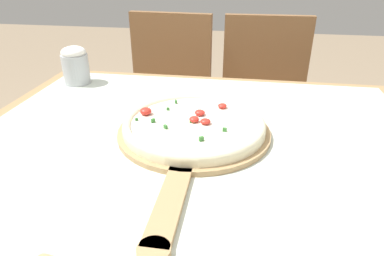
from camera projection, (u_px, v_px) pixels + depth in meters
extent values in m
cube|color=#A87F51|center=(192.00, 158.00, 0.75)|extent=(1.12, 1.03, 0.03)
cylinder|color=#A87F51|center=(87.00, 164.00, 1.39)|extent=(0.06, 0.06, 0.70)
cylinder|color=#A87F51|center=(349.00, 188.00, 1.25)|extent=(0.06, 0.06, 0.70)
cube|color=silver|center=(192.00, 151.00, 0.74)|extent=(1.04, 0.95, 0.00)
cylinder|color=tan|center=(194.00, 131.00, 0.81)|extent=(0.36, 0.36, 0.01)
cube|color=tan|center=(170.00, 202.00, 0.58)|extent=(0.04, 0.22, 0.01)
cylinder|color=tan|center=(154.00, 251.00, 0.48)|extent=(0.05, 0.05, 0.01)
cylinder|color=beige|center=(194.00, 126.00, 0.80)|extent=(0.33, 0.33, 0.02)
torus|color=beige|center=(194.00, 123.00, 0.80)|extent=(0.33, 0.33, 0.02)
cylinder|color=white|center=(194.00, 122.00, 0.80)|extent=(0.29, 0.29, 0.00)
ellipsoid|color=red|center=(194.00, 119.00, 0.79)|extent=(0.02, 0.02, 0.01)
ellipsoid|color=red|center=(201.00, 113.00, 0.83)|extent=(0.02, 0.02, 0.01)
ellipsoid|color=red|center=(146.00, 111.00, 0.83)|extent=(0.03, 0.03, 0.02)
ellipsoid|color=red|center=(222.00, 106.00, 0.86)|extent=(0.02, 0.02, 0.01)
ellipsoid|color=red|center=(205.00, 121.00, 0.78)|extent=(0.02, 0.02, 0.01)
cube|color=#387533|center=(166.00, 127.00, 0.76)|extent=(0.01, 0.01, 0.01)
cube|color=#387533|center=(194.00, 122.00, 0.79)|extent=(0.01, 0.01, 0.01)
cube|color=#387533|center=(191.00, 121.00, 0.79)|extent=(0.00, 0.01, 0.01)
cube|color=#387533|center=(168.00, 109.00, 0.85)|extent=(0.01, 0.00, 0.01)
cube|color=#387533|center=(201.00, 139.00, 0.71)|extent=(0.01, 0.01, 0.01)
cube|color=#387533|center=(194.00, 120.00, 0.80)|extent=(0.01, 0.01, 0.01)
cube|color=#387533|center=(153.00, 121.00, 0.79)|extent=(0.01, 0.01, 0.01)
cube|color=#387533|center=(225.00, 130.00, 0.75)|extent=(0.01, 0.01, 0.01)
cube|color=#387533|center=(176.00, 102.00, 0.89)|extent=(0.01, 0.01, 0.01)
cube|color=#387533|center=(137.00, 119.00, 0.80)|extent=(0.01, 0.01, 0.01)
cube|color=brown|center=(162.00, 121.00, 1.56)|extent=(0.43, 0.43, 0.02)
cube|color=brown|center=(171.00, 61.00, 1.62)|extent=(0.38, 0.06, 0.44)
cylinder|color=brown|center=(119.00, 176.00, 1.56)|extent=(0.04, 0.04, 0.42)
cylinder|color=brown|center=(187.00, 186.00, 1.49)|extent=(0.04, 0.04, 0.42)
cylinder|color=brown|center=(144.00, 142.00, 1.84)|extent=(0.04, 0.04, 0.42)
cylinder|color=brown|center=(202.00, 149.00, 1.77)|extent=(0.04, 0.04, 0.42)
cube|color=brown|center=(262.00, 128.00, 1.50)|extent=(0.41, 0.41, 0.02)
cube|color=brown|center=(265.00, 65.00, 1.56)|extent=(0.38, 0.04, 0.44)
cylinder|color=brown|center=(221.00, 188.00, 1.48)|extent=(0.04, 0.04, 0.42)
cylinder|color=brown|center=(297.00, 194.00, 1.44)|extent=(0.04, 0.04, 0.42)
cylinder|color=brown|center=(225.00, 150.00, 1.76)|extent=(0.04, 0.04, 0.42)
cylinder|color=brown|center=(289.00, 155.00, 1.72)|extent=(0.04, 0.04, 0.42)
cylinder|color=#B2B7BC|center=(76.00, 69.00, 1.11)|extent=(0.08, 0.08, 0.09)
ellipsoid|color=white|center=(73.00, 52.00, 1.08)|extent=(0.08, 0.08, 0.04)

